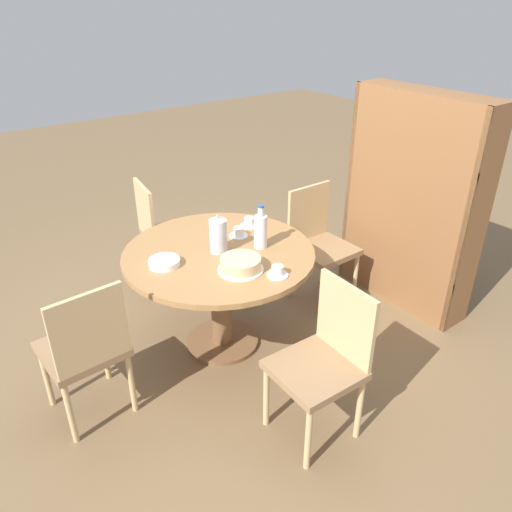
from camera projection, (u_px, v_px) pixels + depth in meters
name	position (u px, v px, depth m)	size (l,w,h in m)	color
ground_plane	(223.00, 343.00, 3.52)	(14.00, 14.00, 0.00)	brown
dining_table	(220.00, 271.00, 3.24)	(1.22, 1.22, 0.73)	brown
chair_a	(85.00, 348.00, 2.71)	(0.44, 0.44, 0.89)	tan
chair_b	(324.00, 359.00, 2.63)	(0.44, 0.44, 0.89)	tan
chair_c	(319.00, 242.00, 3.83)	(0.42, 0.42, 0.89)	tan
chair_d	(164.00, 231.00, 4.00)	(0.48, 0.48, 0.89)	tan
bookshelf	(410.00, 208.00, 3.67)	(1.05, 0.28, 1.61)	brown
coffee_pot	(218.00, 234.00, 3.12)	(0.11, 0.11, 0.25)	silver
water_bottle	(261.00, 230.00, 3.16)	(0.08, 0.08, 0.29)	silver
cake_main	(241.00, 265.00, 2.94)	(0.27, 0.27, 0.08)	white
cup_a	(239.00, 233.00, 3.34)	(0.13, 0.13, 0.06)	silver
cup_b	(278.00, 272.00, 2.89)	(0.13, 0.13, 0.06)	silver
cup_c	(249.00, 223.00, 3.48)	(0.13, 0.13, 0.06)	silver
plate_stack	(164.00, 262.00, 3.00)	(0.19, 0.19, 0.04)	white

